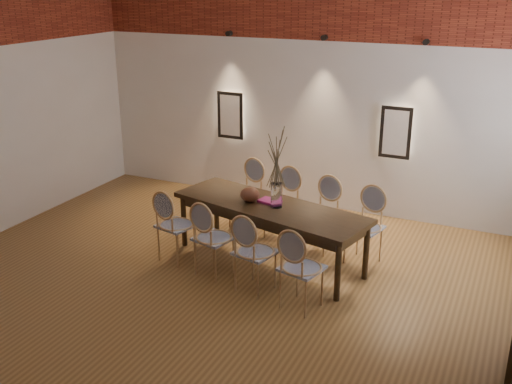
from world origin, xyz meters
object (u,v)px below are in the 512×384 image
at_px(chair_near_c, 255,252).
at_px(vase, 276,195).
at_px(chair_far_b, 281,205).
at_px(chair_far_d, 364,228).
at_px(book, 270,201).
at_px(chair_near_d, 302,268).
at_px(dining_table, 270,233).
at_px(chair_far_a, 246,195).
at_px(bowl, 250,194).
at_px(chair_far_c, 321,216).
at_px(chair_near_b, 214,238).
at_px(chair_near_a, 176,225).

bearing_deg(chair_near_c, vase, 107.56).
relative_size(chair_far_b, chair_far_d, 1.00).
relative_size(chair_far_d, book, 3.62).
relative_size(chair_far_b, book, 3.62).
bearing_deg(chair_near_d, chair_near_c, -180.00).
xyz_separation_m(chair_far_d, vase, (-0.97, -0.47, 0.43)).
bearing_deg(dining_table, vase, -0.00).
height_order(chair_far_b, book, chair_far_b).
distance_m(chair_far_a, book, 1.11).
height_order(chair_far_d, bowl, chair_far_d).
height_order(chair_far_c, chair_far_d, same).
distance_m(dining_table, chair_near_b, 0.75).
bearing_deg(chair_near_b, vase, 59.10).
distance_m(dining_table, bowl, 0.54).
relative_size(chair_near_c, book, 3.62).
xyz_separation_m(chair_far_a, chair_far_b, (0.61, -0.14, 0.00)).
bearing_deg(chair_far_c, chair_far_b, -0.00).
bearing_deg(vase, bowl, 174.58).
bearing_deg(chair_far_c, dining_table, 65.42).
height_order(chair_near_c, bowl, chair_near_c).
xyz_separation_m(chair_near_b, chair_far_d, (1.52, 1.04, 0.00)).
relative_size(chair_far_b, vase, 3.13).
distance_m(dining_table, vase, 0.53).
height_order(chair_near_d, chair_far_b, same).
relative_size(vase, bowl, 1.25).
height_order(chair_far_c, vase, vase).
bearing_deg(book, chair_far_c, 45.94).
height_order(chair_near_c, chair_far_d, same).
bearing_deg(chair_far_a, chair_near_b, 114.58).
height_order(chair_near_b, chair_far_d, same).
bearing_deg(book, chair_far_d, 18.56).
xyz_separation_m(dining_table, chair_near_a, (-1.06, -0.45, 0.09)).
height_order(chair_near_c, chair_far_c, same).
distance_m(chair_near_c, vase, 0.83).
relative_size(dining_table, book, 9.57).
bearing_deg(bowl, vase, -5.42).
distance_m(chair_far_b, chair_far_d, 1.24).
xyz_separation_m(chair_far_b, vase, (0.24, -0.75, 0.43)).
distance_m(chair_far_a, chair_far_c, 1.24).
xyz_separation_m(chair_near_d, chair_far_c, (-0.30, 1.47, 0.00)).
bearing_deg(chair_far_c, bowl, 51.47).
bearing_deg(vase, chair_near_d, -52.28).
xyz_separation_m(chair_far_c, book, (-0.50, -0.51, 0.30)).
distance_m(vase, book, 0.21).
bearing_deg(chair_far_d, dining_table, 36.08).
relative_size(chair_near_a, bowl, 3.92).
bearing_deg(chair_far_d, chair_far_b, -0.00).
bearing_deg(chair_far_b, chair_near_a, 65.42).
bearing_deg(dining_table, bowl, -169.51).
relative_size(chair_near_a, chair_near_c, 1.00).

